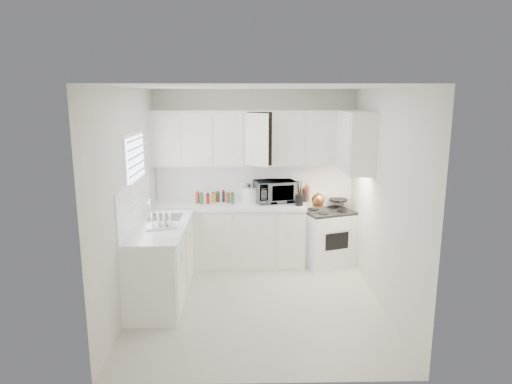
{
  "coord_description": "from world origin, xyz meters",
  "views": [
    {
      "loc": [
        -0.13,
        -5.16,
        2.51
      ],
      "look_at": [
        0.0,
        0.7,
        1.25
      ],
      "focal_mm": 31.61,
      "sensor_mm": 36.0,
      "label": 1
    }
  ],
  "objects_px": {
    "stove": "(327,230)",
    "dish_rack": "(160,220)",
    "rice_cooker": "(249,193)",
    "microwave": "(275,189)",
    "utensil_crock": "(299,193)",
    "tea_kettle": "(318,199)"
  },
  "relations": [
    {
      "from": "rice_cooker",
      "to": "dish_rack",
      "type": "distance_m",
      "value": 1.71
    },
    {
      "from": "rice_cooker",
      "to": "utensil_crock",
      "type": "distance_m",
      "value": 0.76
    },
    {
      "from": "tea_kettle",
      "to": "dish_rack",
      "type": "xyz_separation_m",
      "value": [
        -2.07,
        -1.06,
        0.0
      ]
    },
    {
      "from": "utensil_crock",
      "to": "tea_kettle",
      "type": "bearing_deg",
      "value": -2.16
    },
    {
      "from": "dish_rack",
      "to": "tea_kettle",
      "type": "bearing_deg",
      "value": 11.97
    },
    {
      "from": "stove",
      "to": "rice_cooker",
      "type": "bearing_deg",
      "value": 155.36
    },
    {
      "from": "dish_rack",
      "to": "stove",
      "type": "bearing_deg",
      "value": 13.33
    },
    {
      "from": "rice_cooker",
      "to": "stove",
      "type": "bearing_deg",
      "value": -2.88
    },
    {
      "from": "stove",
      "to": "dish_rack",
      "type": "bearing_deg",
      "value": -171.23
    },
    {
      "from": "microwave",
      "to": "utensil_crock",
      "type": "bearing_deg",
      "value": -51.83
    },
    {
      "from": "stove",
      "to": "utensil_crock",
      "type": "bearing_deg",
      "value": 178.77
    },
    {
      "from": "rice_cooker",
      "to": "dish_rack",
      "type": "height_order",
      "value": "rice_cooker"
    },
    {
      "from": "tea_kettle",
      "to": "dish_rack",
      "type": "distance_m",
      "value": 2.32
    },
    {
      "from": "stove",
      "to": "utensil_crock",
      "type": "distance_m",
      "value": 0.77
    },
    {
      "from": "tea_kettle",
      "to": "microwave",
      "type": "distance_m",
      "value": 0.67
    },
    {
      "from": "rice_cooker",
      "to": "dish_rack",
      "type": "xyz_separation_m",
      "value": [
        -1.08,
        -1.32,
        -0.03
      ]
    },
    {
      "from": "tea_kettle",
      "to": "utensil_crock",
      "type": "distance_m",
      "value": 0.29
    },
    {
      "from": "stove",
      "to": "rice_cooker",
      "type": "xyz_separation_m",
      "value": [
        -1.17,
        0.1,
        0.55
      ]
    },
    {
      "from": "microwave",
      "to": "utensil_crock",
      "type": "relative_size",
      "value": 1.54
    },
    {
      "from": "rice_cooker",
      "to": "utensil_crock",
      "type": "bearing_deg",
      "value": -17.25
    },
    {
      "from": "tea_kettle",
      "to": "rice_cooker",
      "type": "distance_m",
      "value": 1.02
    },
    {
      "from": "microwave",
      "to": "rice_cooker",
      "type": "height_order",
      "value": "microwave"
    }
  ]
}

